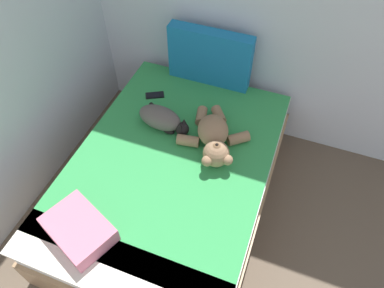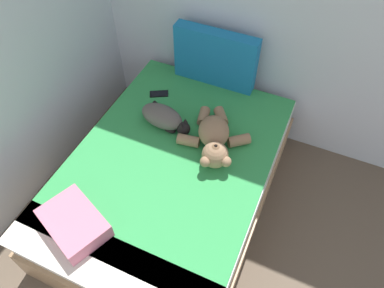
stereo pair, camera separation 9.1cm
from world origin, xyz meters
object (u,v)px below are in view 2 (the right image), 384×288
(teddy_bear, at_px, (214,139))
(cell_phone, at_px, (159,94))
(cat, at_px, (164,118))
(throw_pillow, at_px, (74,223))
(patterned_cushion, at_px, (215,58))
(bed, at_px, (172,181))

(teddy_bear, xyz_separation_m, cell_phone, (-0.61, 0.33, -0.08))
(cat, relative_size, teddy_bear, 0.70)
(throw_pillow, bearing_deg, patterned_cushion, 80.87)
(patterned_cushion, relative_size, cat, 1.60)
(cell_phone, bearing_deg, teddy_bear, -28.24)
(cat, relative_size, throw_pillow, 1.05)
(patterned_cushion, xyz_separation_m, cell_phone, (-0.35, -0.34, -0.23))
(patterned_cushion, distance_m, cat, 0.65)
(bed, height_order, cell_phone, cell_phone)
(bed, bearing_deg, cell_phone, 124.35)
(cell_phone, bearing_deg, cat, -55.23)
(patterned_cushion, bearing_deg, cat, -103.98)
(patterned_cushion, relative_size, throw_pillow, 1.68)
(bed, xyz_separation_m, teddy_bear, (0.23, 0.23, 0.36))
(cat, relative_size, cell_phone, 2.55)
(teddy_bear, relative_size, cell_phone, 3.67)
(cell_phone, height_order, throw_pillow, throw_pillow)
(bed, relative_size, throw_pillow, 4.84)
(cat, bearing_deg, bed, -56.09)
(bed, xyz_separation_m, cell_phone, (-0.38, 0.56, 0.28))
(patterned_cushion, height_order, teddy_bear, patterned_cushion)
(patterned_cushion, xyz_separation_m, teddy_bear, (0.26, -0.66, -0.15))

